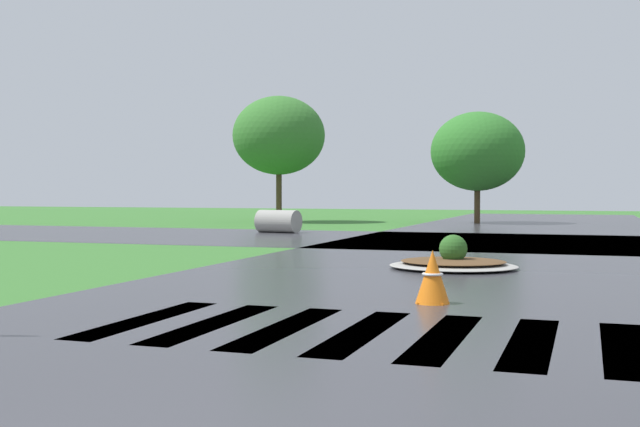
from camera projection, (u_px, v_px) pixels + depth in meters
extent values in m
cube|color=#35353A|center=(447.00, 279.00, 13.91)|extent=(10.18, 80.00, 0.01)
cube|color=#35353A|center=(506.00, 242.00, 24.00)|extent=(90.00, 9.16, 0.01)
cube|color=white|center=(147.00, 319.00, 9.54)|extent=(0.45, 2.94, 0.01)
cube|color=white|center=(214.00, 323.00, 9.25)|extent=(0.45, 2.94, 0.01)
cube|color=white|center=(286.00, 327.00, 8.97)|extent=(0.45, 2.94, 0.01)
cube|color=white|center=(362.00, 332.00, 8.68)|extent=(0.45, 2.94, 0.01)
cube|color=white|center=(444.00, 337.00, 8.39)|extent=(0.45, 2.94, 0.01)
cube|color=white|center=(531.00, 342.00, 8.10)|extent=(0.45, 2.94, 0.01)
cube|color=white|center=(625.00, 348.00, 7.81)|extent=(0.45, 2.94, 0.01)
ellipsoid|color=#9E9B93|center=(453.00, 266.00, 15.72)|extent=(2.54, 2.32, 0.12)
ellipsoid|color=brown|center=(453.00, 261.00, 15.72)|extent=(2.08, 1.90, 0.10)
sphere|color=#2D6023|center=(453.00, 249.00, 15.71)|extent=(0.56, 0.56, 0.56)
cylinder|color=#9E9B93|center=(278.00, 221.00, 29.15)|extent=(1.70, 1.10, 0.84)
cone|color=orange|center=(433.00, 277.00, 10.86)|extent=(0.48, 0.48, 0.74)
torus|color=white|center=(433.00, 274.00, 10.85)|extent=(0.29, 0.29, 0.04)
cube|color=orange|center=(432.00, 303.00, 10.87)|extent=(0.36, 0.36, 0.03)
cylinder|color=#4C3823|center=(279.00, 195.00, 38.87)|extent=(0.28, 0.28, 2.67)
ellipsoid|color=#37752D|center=(279.00, 135.00, 38.78)|extent=(4.53, 4.53, 3.85)
cylinder|color=#4C3823|center=(477.00, 204.00, 37.58)|extent=(0.28, 0.28, 1.87)
ellipsoid|color=#32772B|center=(477.00, 151.00, 37.51)|extent=(4.42, 4.42, 3.75)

